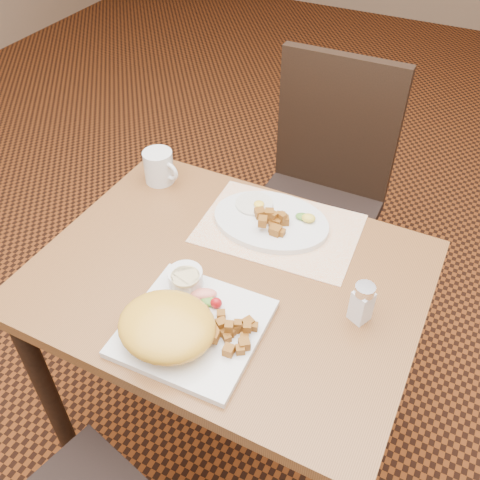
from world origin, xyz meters
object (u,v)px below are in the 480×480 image
Objects in this scene: coffee_mug at (159,167)px; chair_far at (321,186)px; table at (228,304)px; salt_shaker at (362,302)px; plate_square at (194,328)px; plate_oval at (271,221)px.

chair_far is at bearing 53.42° from coffee_mug.
table is 0.36m from salt_shaker.
plate_square is 0.92× the size of plate_oval.
coffee_mug reaches higher than plate_square.
salt_shaker is 0.88× the size of coffee_mug.
chair_far is 9.70× the size of salt_shaker.
coffee_mug is (-0.36, 0.03, 0.04)m from plate_oval.
chair_far is 0.54m from plate_oval.
chair_far is 0.81m from salt_shaker.
salt_shaker reaches higher than table.
chair_far is 8.50× the size of coffee_mug.
table is 0.24m from plate_oval.
plate_square reaches higher than table.
salt_shaker is at bearing 32.06° from plate_square.
coffee_mug is at bearing 52.86° from chair_far.
table is at bearing 94.64° from plate_square.
coffee_mug reaches higher than plate_oval.
table is 0.93× the size of chair_far.
chair_far reaches higher than salt_shaker.
plate_oval is (0.02, -0.49, 0.22)m from chair_far.
chair_far is at bearing 91.19° from plate_square.
plate_square is at bearing -49.84° from coffee_mug.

